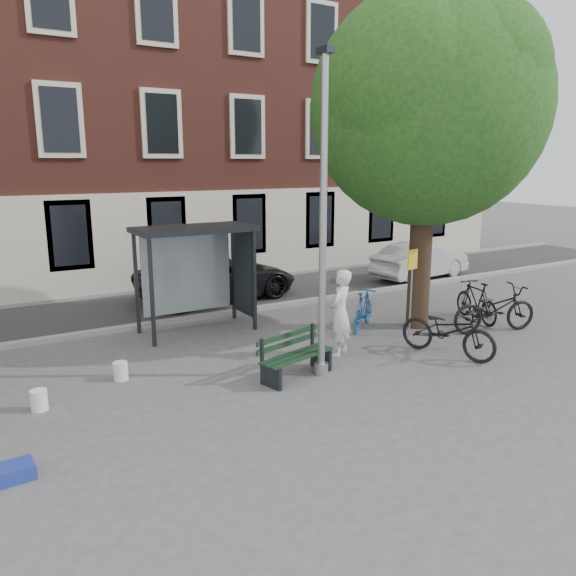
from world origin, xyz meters
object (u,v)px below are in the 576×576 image
(car_dark, at_px, (218,277))
(notice_sign, at_px, (412,272))
(bike_a, at_px, (495,309))
(bike_c, at_px, (448,331))
(lamppost, at_px, (323,235))
(bike_d, at_px, (476,301))
(bench, at_px, (295,358))
(car_silver, at_px, (421,261))
(bus_shelter, at_px, (208,253))
(painter, at_px, (340,313))
(bike_b, at_px, (363,309))

(car_dark, distance_m, notice_sign, 6.42)
(bike_a, height_order, bike_c, bike_a)
(car_dark, bearing_deg, lamppost, 170.01)
(bike_d, bearing_deg, car_dark, -35.34)
(bench, bearing_deg, car_silver, 18.54)
(car_silver, bearing_deg, lamppost, 118.34)
(lamppost, relative_size, car_silver, 1.54)
(bike_c, distance_m, car_silver, 8.50)
(bus_shelter, relative_size, painter, 1.50)
(bike_a, bearing_deg, bike_c, 121.93)
(lamppost, distance_m, bike_c, 3.74)
(notice_sign, bearing_deg, bike_d, -12.95)
(car_dark, bearing_deg, bench, 165.60)
(bench, relative_size, notice_sign, 0.82)
(bike_d, height_order, car_silver, car_silver)
(bus_shelter, bearing_deg, painter, -64.41)
(lamppost, relative_size, bike_b, 3.72)
(lamppost, bearing_deg, bike_b, 37.57)
(bike_a, xyz_separation_m, bike_b, (-2.60, 1.90, -0.09))
(bike_d, distance_m, notice_sign, 2.58)
(bench, xyz_separation_m, car_silver, (8.96, 5.84, 0.26))
(bike_a, xyz_separation_m, car_dark, (-4.43, 6.74, 0.10))
(bike_c, bearing_deg, bike_b, 77.27)
(bench, relative_size, car_dark, 0.35)
(lamppost, height_order, notice_sign, lamppost)
(bike_d, relative_size, notice_sign, 0.85)
(painter, distance_m, bench, 1.72)
(bike_b, height_order, car_silver, car_silver)
(bus_shelter, relative_size, car_dark, 0.57)
(bike_d, distance_m, car_silver, 5.67)
(painter, bearing_deg, car_dark, -122.40)
(painter, relative_size, car_dark, 0.38)
(car_silver, bearing_deg, bike_a, 144.54)
(bike_c, bearing_deg, bike_a, -2.94)
(painter, relative_size, notice_sign, 0.90)
(bike_d, bearing_deg, bus_shelter, -10.67)
(car_silver, distance_m, notice_sign, 7.20)
(bike_d, bearing_deg, lamppost, 25.76)
(painter, height_order, notice_sign, notice_sign)
(car_dark, bearing_deg, bike_a, -149.55)
(bike_a, distance_m, car_dark, 8.06)
(lamppost, height_order, bike_d, lamppost)
(lamppost, xyz_separation_m, car_silver, (8.44, 6.00, -2.13))
(bike_c, distance_m, car_dark, 7.70)
(car_silver, bearing_deg, notice_sign, 126.96)
(lamppost, height_order, car_dark, lamppost)
(bike_c, xyz_separation_m, bike_d, (2.70, 1.56, -0.02))
(bus_shelter, xyz_separation_m, bike_c, (3.58, -4.61, -1.35))
(bike_a, distance_m, bike_d, 0.97)
(lamppost, height_order, car_silver, lamppost)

